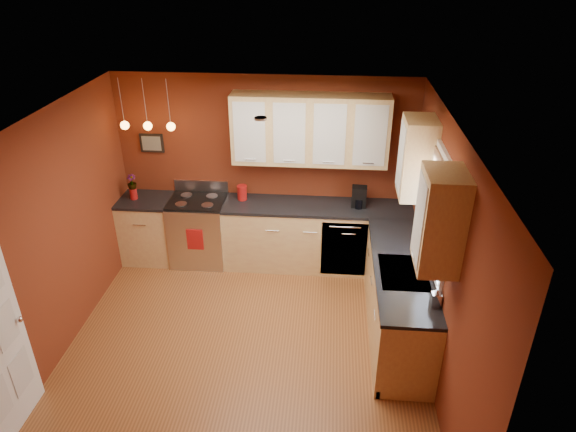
# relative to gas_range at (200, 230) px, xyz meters

# --- Properties ---
(floor) EXTENTS (4.20, 4.20, 0.00)m
(floor) POSITION_rel_gas_range_xyz_m (0.92, -1.80, -0.48)
(floor) COLOR #96572B
(floor) RESTS_ON ground
(ceiling) EXTENTS (4.00, 4.20, 0.02)m
(ceiling) POSITION_rel_gas_range_xyz_m (0.92, -1.80, 2.12)
(ceiling) COLOR silver
(ceiling) RESTS_ON wall_back
(wall_back) EXTENTS (4.00, 0.02, 2.60)m
(wall_back) POSITION_rel_gas_range_xyz_m (0.92, 0.30, 0.82)
(wall_back) COLOR maroon
(wall_back) RESTS_ON floor
(wall_front) EXTENTS (4.00, 0.02, 2.60)m
(wall_front) POSITION_rel_gas_range_xyz_m (0.92, -3.90, 0.82)
(wall_front) COLOR maroon
(wall_front) RESTS_ON floor
(wall_left) EXTENTS (0.02, 4.20, 2.60)m
(wall_left) POSITION_rel_gas_range_xyz_m (-1.08, -1.80, 0.82)
(wall_left) COLOR maroon
(wall_left) RESTS_ON floor
(wall_right) EXTENTS (0.02, 4.20, 2.60)m
(wall_right) POSITION_rel_gas_range_xyz_m (2.92, -1.80, 0.82)
(wall_right) COLOR maroon
(wall_right) RESTS_ON floor
(base_cabinets_back_left) EXTENTS (0.70, 0.60, 0.90)m
(base_cabinets_back_left) POSITION_rel_gas_range_xyz_m (-0.73, -0.00, -0.03)
(base_cabinets_back_left) COLOR #DFC077
(base_cabinets_back_left) RESTS_ON floor
(base_cabinets_back_right) EXTENTS (2.54, 0.60, 0.90)m
(base_cabinets_back_right) POSITION_rel_gas_range_xyz_m (1.65, -0.00, -0.03)
(base_cabinets_back_right) COLOR #DFC077
(base_cabinets_back_right) RESTS_ON floor
(base_cabinets_right) EXTENTS (0.60, 2.10, 0.90)m
(base_cabinets_right) POSITION_rel_gas_range_xyz_m (2.62, -1.35, -0.03)
(base_cabinets_right) COLOR #DFC077
(base_cabinets_right) RESTS_ON floor
(counter_back_left) EXTENTS (0.70, 0.62, 0.04)m
(counter_back_left) POSITION_rel_gas_range_xyz_m (-0.73, -0.00, 0.44)
(counter_back_left) COLOR black
(counter_back_left) RESTS_ON base_cabinets_back_left
(counter_back_right) EXTENTS (2.54, 0.62, 0.04)m
(counter_back_right) POSITION_rel_gas_range_xyz_m (1.65, -0.00, 0.44)
(counter_back_right) COLOR black
(counter_back_right) RESTS_ON base_cabinets_back_right
(counter_right) EXTENTS (0.62, 2.10, 0.04)m
(counter_right) POSITION_rel_gas_range_xyz_m (2.62, -1.35, 0.44)
(counter_right) COLOR black
(counter_right) RESTS_ON base_cabinets_right
(gas_range) EXTENTS (0.76, 0.64, 1.11)m
(gas_range) POSITION_rel_gas_range_xyz_m (0.00, 0.00, 0.00)
(gas_range) COLOR silver
(gas_range) RESTS_ON floor
(dishwasher_front) EXTENTS (0.60, 0.02, 0.80)m
(dishwasher_front) POSITION_rel_gas_range_xyz_m (2.02, -0.29, -0.03)
(dishwasher_front) COLOR silver
(dishwasher_front) RESTS_ON base_cabinets_back_right
(sink) EXTENTS (0.50, 0.70, 0.33)m
(sink) POSITION_rel_gas_range_xyz_m (2.62, -1.50, 0.43)
(sink) COLOR #97989D
(sink) RESTS_ON counter_right
(window) EXTENTS (0.06, 1.02, 1.22)m
(window) POSITION_rel_gas_range_xyz_m (2.89, -1.50, 1.21)
(window) COLOR white
(window) RESTS_ON wall_right
(upper_cabinets_back) EXTENTS (2.00, 0.35, 0.90)m
(upper_cabinets_back) POSITION_rel_gas_range_xyz_m (1.52, 0.12, 1.47)
(upper_cabinets_back) COLOR #DFC077
(upper_cabinets_back) RESTS_ON wall_back
(upper_cabinets_right) EXTENTS (0.35, 1.95, 0.90)m
(upper_cabinets_right) POSITION_rel_gas_range_xyz_m (2.75, -1.48, 1.47)
(upper_cabinets_right) COLOR #DFC077
(upper_cabinets_right) RESTS_ON wall_right
(wall_picture) EXTENTS (0.32, 0.03, 0.26)m
(wall_picture) POSITION_rel_gas_range_xyz_m (-0.63, 0.28, 1.17)
(wall_picture) COLOR black
(wall_picture) RESTS_ON wall_back
(pendant_lights) EXTENTS (0.71, 0.11, 0.66)m
(pendant_lights) POSITION_rel_gas_range_xyz_m (-0.53, -0.05, 1.53)
(pendant_lights) COLOR #97989D
(pendant_lights) RESTS_ON ceiling
(red_canister) EXTENTS (0.14, 0.14, 0.21)m
(red_canister) POSITION_rel_gas_range_xyz_m (0.61, 0.10, 0.56)
(red_canister) COLOR #A81312
(red_canister) RESTS_ON counter_back_right
(red_vase) EXTENTS (0.10, 0.10, 0.16)m
(red_vase) POSITION_rel_gas_range_xyz_m (-0.87, -0.01, 0.54)
(red_vase) COLOR #A81312
(red_vase) RESTS_ON counter_back_left
(flowers) EXTENTS (0.14, 0.14, 0.22)m
(flowers) POSITION_rel_gas_range_xyz_m (-0.87, -0.01, 0.70)
(flowers) COLOR #A81312
(flowers) RESTS_ON red_vase
(coffee_maker) EXTENTS (0.20, 0.20, 0.28)m
(coffee_maker) POSITION_rel_gas_range_xyz_m (2.19, 0.02, 0.59)
(coffee_maker) COLOR black
(coffee_maker) RESTS_ON counter_back_right
(soap_pump) EXTENTS (0.10, 0.10, 0.21)m
(soap_pump) POSITION_rel_gas_range_xyz_m (2.86, -2.05, 0.57)
(soap_pump) COLOR silver
(soap_pump) RESTS_ON counter_right
(dish_towel) EXTENTS (0.22, 0.02, 0.30)m
(dish_towel) POSITION_rel_gas_range_xyz_m (0.02, -0.33, 0.04)
(dish_towel) COLOR #A81312
(dish_towel) RESTS_ON gas_range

